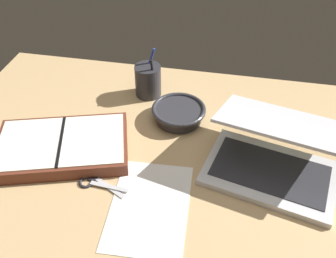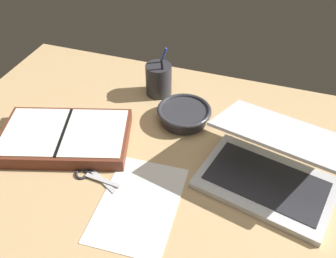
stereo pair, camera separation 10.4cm
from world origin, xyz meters
TOP-DOWN VIEW (x-y plane):
  - desk_top at (0.00, 0.00)cm, footprint 140.00×100.00cm
  - laptop at (28.54, 4.64)cm, footprint 39.58×36.54cm
  - bowl at (-0.45, 20.66)cm, footprint 16.93×16.93cm
  - pen_cup at (-12.47, 32.29)cm, footprint 8.71×8.71cm
  - planner at (-29.91, 0.03)cm, footprint 41.75×32.47cm
  - scissors at (-17.28, -9.14)cm, footprint 13.64×8.05cm
  - paper_sheet_front at (-1.21, -14.07)cm, footprint 20.72×29.68cm

SIDE VIEW (x-z plane):
  - desk_top at x=0.00cm, z-range 0.00..2.00cm
  - paper_sheet_front at x=-1.21cm, z-range 2.00..2.16cm
  - scissors at x=-17.28cm, z-range 1.94..2.74cm
  - planner at x=-29.91cm, z-range 1.91..6.27cm
  - bowl at x=-0.45cm, z-range 2.30..7.06cm
  - laptop at x=28.54cm, z-range -0.97..14.97cm
  - pen_cup at x=-12.47cm, z-range -0.59..15.54cm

